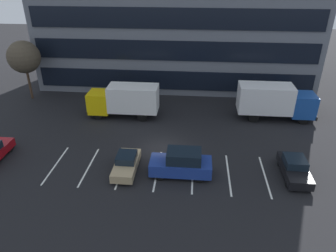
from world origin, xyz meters
TOP-DOWN VIEW (x-y plane):
  - ground_plane at (0.00, 0.00)m, footprint 120.00×120.00m
  - lot_markings at (0.00, -3.20)m, footprint 16.94×5.40m
  - box_truck_yellow at (-4.61, 6.35)m, footprint 7.47×2.47m
  - box_truck_blue at (10.95, 7.26)m, footprint 7.91×2.62m
  - sedan_tan at (-2.42, -3.46)m, footprint 1.68×4.00m
  - suv_navy at (1.92, -3.57)m, footprint 4.73×2.01m
  - sedan_black at (10.56, -2.96)m, footprint 1.77×4.23m
  - bare_tree at (-17.00, 10.31)m, footprint 3.69×3.69m

SIDE VIEW (x-z plane):
  - ground_plane at x=0.00m, z-range 0.00..0.00m
  - lot_markings at x=0.00m, z-range 0.00..0.01m
  - sedan_tan at x=-2.42m, z-range -0.04..1.39m
  - sedan_black at x=10.56m, z-range -0.04..1.47m
  - suv_navy at x=1.92m, z-range -0.04..2.10m
  - box_truck_yellow at x=-4.61m, z-range 0.22..3.68m
  - box_truck_blue at x=10.95m, z-range 0.23..3.90m
  - bare_tree at x=-17.00m, z-range 1.60..8.52m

